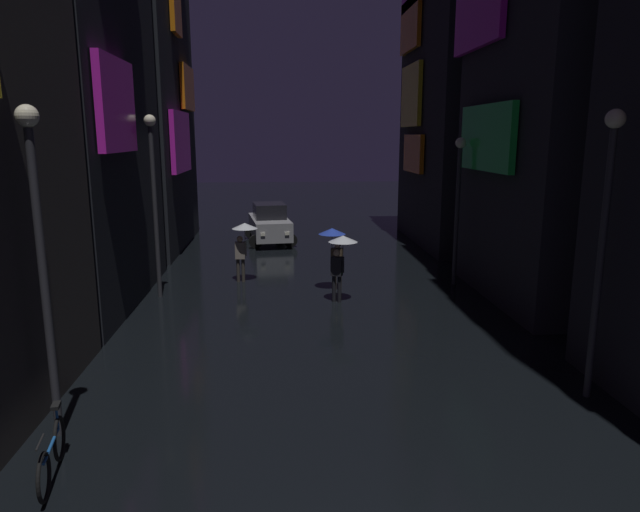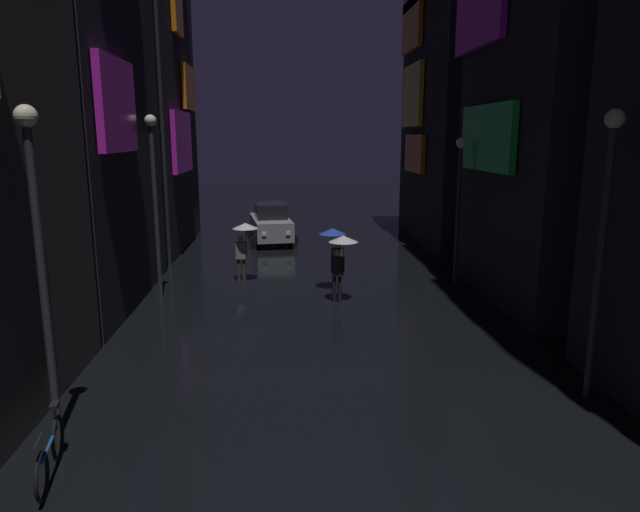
% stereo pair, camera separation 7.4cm
% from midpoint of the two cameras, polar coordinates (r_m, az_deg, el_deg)
% --- Properties ---
extents(building_left_far, '(4.25, 8.56, 16.89)m').
position_cam_midpoint_polar(building_left_far, '(27.97, -18.02, 18.21)').
color(building_left_far, black).
rests_on(building_left_far, ground).
extents(building_right_mid, '(4.25, 7.37, 17.02)m').
position_cam_midpoint_polar(building_right_mid, '(19.62, 23.69, 20.95)').
color(building_right_mid, '#232328').
rests_on(building_right_mid, ground).
extents(building_right_far, '(4.25, 8.44, 16.00)m').
position_cam_midpoint_polar(building_right_far, '(28.45, 14.29, 17.42)').
color(building_right_far, black).
rests_on(building_right_far, ground).
extents(pedestrian_near_crossing_clear, '(0.90, 0.90, 2.12)m').
position_cam_midpoint_polar(pedestrian_near_crossing_clear, '(20.26, -7.51, 2.03)').
color(pedestrian_near_crossing_clear, '#38332D').
rests_on(pedestrian_near_crossing_clear, ground).
extents(pedestrian_foreground_left_clear, '(0.90, 0.90, 2.12)m').
position_cam_midpoint_polar(pedestrian_foreground_left_clear, '(17.58, 2.26, 0.61)').
color(pedestrian_foreground_left_clear, black).
rests_on(pedestrian_foreground_left_clear, ground).
extents(pedestrian_foreground_right_blue, '(0.90, 0.90, 2.12)m').
position_cam_midpoint_polar(pedestrian_foreground_right_blue, '(18.96, 1.55, 1.45)').
color(pedestrian_foreground_right_blue, '#38332D').
rests_on(pedestrian_foreground_right_blue, ground).
extents(bicycle_parked_at_storefront, '(0.36, 1.81, 0.96)m').
position_cam_midpoint_polar(bicycle_parked_at_storefront, '(10.02, -25.17, -17.47)').
color(bicycle_parked_at_storefront, black).
rests_on(bicycle_parked_at_storefront, ground).
extents(car_distant, '(2.61, 4.31, 1.92)m').
position_cam_midpoint_polar(car_distant, '(27.84, -4.87, 3.24)').
color(car_distant, '#99999E').
rests_on(car_distant, ground).
extents(streetlamp_right_far, '(0.36, 0.36, 5.07)m').
position_cam_midpoint_polar(streetlamp_right_far, '(20.08, 13.83, 6.12)').
color(streetlamp_right_far, '#2D2D33').
rests_on(streetlamp_right_far, ground).
extents(streetlamp_left_far, '(0.36, 0.36, 5.76)m').
position_cam_midpoint_polar(streetlamp_left_far, '(18.65, -16.13, 6.73)').
color(streetlamp_left_far, '#2D2D33').
rests_on(streetlamp_left_far, ground).
extents(streetlamp_right_near, '(0.36, 0.36, 5.60)m').
position_cam_midpoint_polar(streetlamp_right_near, '(11.98, 26.68, 2.87)').
color(streetlamp_right_near, '#2D2D33').
rests_on(streetlamp_right_near, ground).
extents(streetlamp_left_near, '(0.36, 0.36, 5.60)m').
position_cam_midpoint_polar(streetlamp_left_near, '(10.33, -26.16, 1.65)').
color(streetlamp_left_near, '#2D2D33').
rests_on(streetlamp_left_near, ground).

